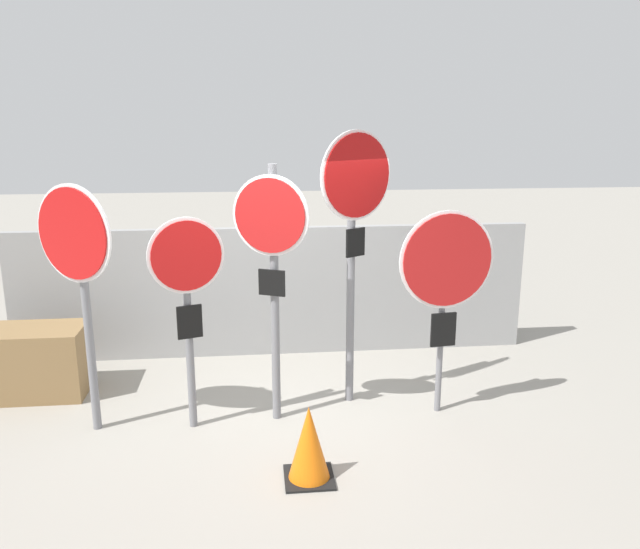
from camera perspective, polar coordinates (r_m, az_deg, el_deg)
The scene contains 9 objects.
ground_plane at distance 6.42m, azimuth -3.59°, elevation -12.59°, with size 40.00×40.00×0.00m, color gray.
fence_back at distance 7.74m, azimuth -4.26°, elevation -1.55°, with size 6.32×0.12×1.60m.
stop_sign_0 at distance 5.93m, azimuth -21.32°, elevation 1.40°, with size 0.75×0.50×2.34m.
stop_sign_1 at distance 5.75m, azimuth -12.05°, elevation -0.76°, with size 0.67×0.25×2.04m.
stop_sign_2 at distance 5.75m, azimuth -4.41°, elevation 2.23°, with size 0.68×0.34×2.48m.
stop_sign_3 at distance 6.10m, azimuth 3.20°, elevation 5.58°, with size 0.75×0.48×2.78m.
stop_sign_4 at distance 6.05m, azimuth 11.46°, elevation 0.21°, with size 0.95×0.17×2.05m.
traffic_cone_0 at distance 5.24m, azimuth -1.02°, elevation -15.19°, with size 0.41×0.41×0.64m.
storage_crate at distance 7.36m, azimuth -24.91°, elevation -7.24°, with size 1.14×0.64×0.74m.
Camera 1 is at (-0.22, -5.74, 2.87)m, focal length 35.00 mm.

